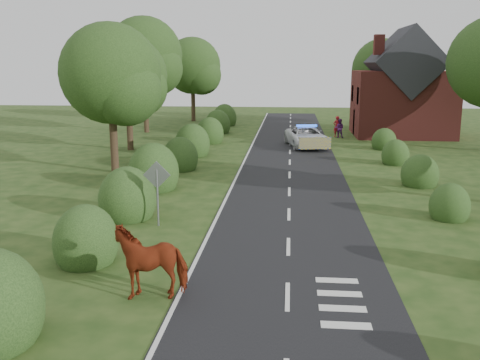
# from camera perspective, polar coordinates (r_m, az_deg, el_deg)

# --- Properties ---
(ground) EXTENTS (120.00, 120.00, 0.00)m
(ground) POSITION_cam_1_polar(r_m,az_deg,el_deg) (18.38, 5.18, -7.14)
(ground) COLOR #213E14
(road) EXTENTS (6.00, 70.00, 0.02)m
(road) POSITION_cam_1_polar(r_m,az_deg,el_deg) (32.91, 5.33, 1.58)
(road) COLOR black
(road) RESTS_ON ground
(road_markings) EXTENTS (4.96, 70.00, 0.01)m
(road_markings) POSITION_cam_1_polar(r_m,az_deg,el_deg) (30.91, 2.35, 0.96)
(road_markings) COLOR white
(road_markings) RESTS_ON road
(hedgerow_left) EXTENTS (2.75, 50.41, 3.00)m
(hedgerow_left) POSITION_cam_1_polar(r_m,az_deg,el_deg) (30.23, -7.11, 2.01)
(hedgerow_left) COLOR #183314
(hedgerow_left) RESTS_ON ground
(hedgerow_right) EXTENTS (2.10, 45.78, 2.10)m
(hedgerow_right) POSITION_cam_1_polar(r_m,az_deg,el_deg) (29.83, 18.10, 0.97)
(hedgerow_right) COLOR #183314
(hedgerow_right) RESTS_ON ground
(tree_left_a) EXTENTS (5.74, 5.60, 8.38)m
(tree_left_a) POSITION_cam_1_polar(r_m,az_deg,el_deg) (30.79, -13.27, 10.56)
(tree_left_a) COLOR #332316
(tree_left_a) RESTS_ON ground
(tree_left_b) EXTENTS (5.74, 5.60, 8.07)m
(tree_left_b) POSITION_cam_1_polar(r_m,az_deg,el_deg) (38.87, -11.61, 10.50)
(tree_left_b) COLOR #332316
(tree_left_b) RESTS_ON ground
(tree_left_c) EXTENTS (6.97, 6.80, 10.22)m
(tree_left_c) POSITION_cam_1_polar(r_m,az_deg,el_deg) (48.84, -9.90, 12.63)
(tree_left_c) COLOR #332316
(tree_left_c) RESTS_ON ground
(tree_left_d) EXTENTS (6.15, 6.00, 8.89)m
(tree_left_d) POSITION_cam_1_polar(r_m,az_deg,el_deg) (58.09, -4.85, 11.81)
(tree_left_d) COLOR #332316
(tree_left_d) RESTS_ON ground
(tree_right_c) EXTENTS (6.15, 6.00, 8.58)m
(tree_right_c) POSITION_cam_1_polar(r_m,az_deg,el_deg) (55.97, 15.23, 11.11)
(tree_right_c) COLOR #332316
(tree_right_c) RESTS_ON ground
(road_sign) EXTENTS (1.06, 0.08, 2.53)m
(road_sign) POSITION_cam_1_polar(r_m,az_deg,el_deg) (20.46, -8.84, -0.41)
(road_sign) COLOR gray
(road_sign) RESTS_ON ground
(house) EXTENTS (8.00, 7.40, 9.17)m
(house) POSITION_cam_1_polar(r_m,az_deg,el_deg) (48.34, 16.94, 9.04)
(house) COLOR maroon
(house) RESTS_ON ground
(cow) EXTENTS (2.51, 1.74, 1.62)m
(cow) POSITION_cam_1_polar(r_m,az_deg,el_deg) (14.76, -9.43, -8.89)
(cow) COLOR maroon
(cow) RESTS_ON ground
(police_van) EXTENTS (3.51, 5.88, 1.67)m
(police_van) POSITION_cam_1_polar(r_m,az_deg,el_deg) (40.25, 7.10, 4.59)
(police_van) COLOR silver
(police_van) RESTS_ON ground
(pedestrian_red) EXTENTS (0.76, 0.65, 1.76)m
(pedestrian_red) POSITION_cam_1_polar(r_m,az_deg,el_deg) (46.35, 10.28, 5.64)
(pedestrian_red) COLOR #AD1A23
(pedestrian_red) RESTS_ON ground
(pedestrian_purple) EXTENTS (0.89, 0.76, 1.60)m
(pedestrian_purple) POSITION_cam_1_polar(r_m,az_deg,el_deg) (45.75, 10.56, 5.45)
(pedestrian_purple) COLOR #531E61
(pedestrian_purple) RESTS_ON ground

